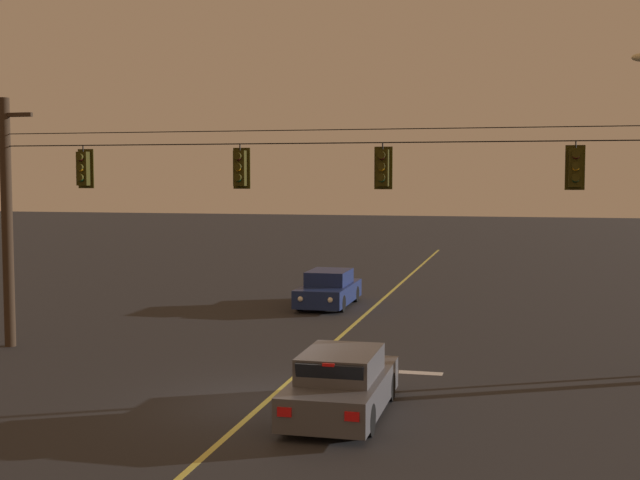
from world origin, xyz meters
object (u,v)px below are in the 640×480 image
object	(u,v)px
traffic_light_left_inner	(240,168)
traffic_light_centre	(382,168)
car_oncoming_lead	(329,289)
traffic_light_right_inner	(575,167)
traffic_light_leftmost	(83,168)
car_waiting_near_lane	(342,385)

from	to	relation	value
traffic_light_left_inner	traffic_light_centre	xyz separation A→B (m)	(3.92, 0.00, 0.00)
traffic_light_centre	car_oncoming_lead	bearing A→B (deg)	110.54
car_oncoming_lead	traffic_light_right_inner	bearing A→B (deg)	-49.06
traffic_light_leftmost	car_waiting_near_lane	world-z (taller)	traffic_light_leftmost
traffic_light_left_inner	traffic_light_leftmost	bearing A→B (deg)	180.00
traffic_light_leftmost	car_waiting_near_lane	bearing A→B (deg)	-29.23
traffic_light_leftmost	traffic_light_right_inner	world-z (taller)	same
traffic_light_right_inner	car_waiting_near_lane	world-z (taller)	traffic_light_right_inner
car_waiting_near_lane	traffic_light_leftmost	bearing A→B (deg)	150.77
traffic_light_left_inner	car_oncoming_lead	world-z (taller)	traffic_light_left_inner
traffic_light_leftmost	traffic_light_right_inner	xyz separation A→B (m)	(13.46, 0.00, 0.00)
traffic_light_left_inner	car_waiting_near_lane	bearing A→B (deg)	-51.16
traffic_light_leftmost	traffic_light_right_inner	size ratio (longest dim) A/B	1.00
traffic_light_centre	traffic_light_right_inner	xyz separation A→B (m)	(4.84, 0.00, 0.00)
traffic_light_left_inner	car_oncoming_lead	bearing A→B (deg)	88.59
traffic_light_centre	car_waiting_near_lane	size ratio (longest dim) A/B	0.28
traffic_light_centre	car_oncoming_lead	xyz separation A→B (m)	(-3.68, 9.82, -4.60)
traffic_light_leftmost	traffic_light_left_inner	size ratio (longest dim) A/B	1.00
traffic_light_right_inner	traffic_light_leftmost	bearing A→B (deg)	180.00
traffic_light_centre	car_waiting_near_lane	distance (m)	6.64
traffic_light_centre	car_oncoming_lead	distance (m)	11.45
traffic_light_left_inner	car_waiting_near_lane	world-z (taller)	traffic_light_left_inner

